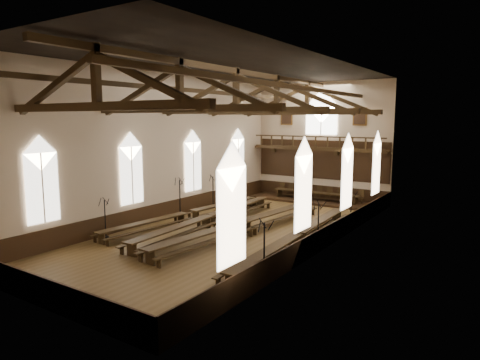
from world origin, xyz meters
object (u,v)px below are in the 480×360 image
(dais, at_px, (315,201))
(candelabrum_right_far, at_px, (351,216))
(candelabrum_right_near, at_px, (264,262))
(candelabrum_left_mid, at_px, (180,205))
(refectory_row_d, at_px, (297,236))
(high_table, at_px, (315,193))
(candelabrum_left_near, at_px, (105,226))
(refectory_row_c, at_px, (244,224))
(candelabrum_left_far, at_px, (213,198))
(refectory_row_b, at_px, (210,218))
(candelabrum_right_mid, at_px, (318,233))
(refectory_row_a, at_px, (189,214))

(dais, bearing_deg, candelabrum_right_far, -50.67)
(candelabrum_right_near, bearing_deg, candelabrum_left_mid, 147.28)
(refectory_row_d, distance_m, high_table, 12.92)
(candelabrum_left_near, bearing_deg, refectory_row_d, 24.77)
(refectory_row_c, distance_m, candelabrum_left_far, 8.18)
(candelabrum_left_mid, bearing_deg, candelabrum_left_far, 90.00)
(dais, relative_size, candelabrum_right_near, 4.23)
(high_table, relative_size, candelabrum_right_far, 3.14)
(refectory_row_b, height_order, dais, refectory_row_b)
(dais, bearing_deg, high_table, 0.00)
(refectory_row_b, height_order, candelabrum_right_mid, candelabrum_right_mid)
(refectory_row_b, height_order, candelabrum_left_mid, candelabrum_left_mid)
(candelabrum_right_far, bearing_deg, dais, 129.33)
(candelabrum_left_far, xyz_separation_m, candelabrum_right_far, (11.10, 0.02, -0.08))
(refectory_row_a, relative_size, high_table, 1.92)
(dais, xyz_separation_m, candelabrum_left_near, (-5.83, -16.85, 0.63))
(candelabrum_right_near, bearing_deg, refectory_row_c, 129.62)
(refectory_row_a, relative_size, candelabrum_right_far, 6.03)
(high_table, relative_size, candelabrum_left_mid, 2.62)
(refectory_row_d, distance_m, dais, 12.93)
(high_table, distance_m, candelabrum_left_near, 17.83)
(refectory_row_d, bearing_deg, candelabrum_left_near, -155.23)
(candelabrum_left_mid, bearing_deg, candelabrum_right_far, 19.33)
(refectory_row_c, height_order, dais, refectory_row_c)
(refectory_row_d, height_order, candelabrum_right_mid, candelabrum_right_mid)
(high_table, distance_m, candelabrum_left_mid, 11.86)
(candelabrum_left_near, distance_m, candelabrum_right_near, 11.12)
(refectory_row_d, relative_size, high_table, 1.97)
(refectory_row_a, distance_m, high_table, 11.96)
(candelabrum_left_near, bearing_deg, refectory_row_c, 39.49)
(candelabrum_right_near, bearing_deg, candelabrum_right_far, 90.00)
(refectory_row_a, distance_m, dais, 11.97)
(refectory_row_c, relative_size, high_table, 2.05)
(candelabrum_left_mid, distance_m, candelabrum_left_far, 3.88)
(candelabrum_right_mid, relative_size, candelabrum_right_far, 1.09)
(candelabrum_right_far, bearing_deg, candelabrum_left_near, -136.80)
(candelabrum_right_far, bearing_deg, refectory_row_b, -146.69)
(candelabrum_left_near, bearing_deg, candelabrum_left_mid, 90.00)
(refectory_row_b, relative_size, candelabrum_right_near, 5.49)
(candelabrum_left_near, distance_m, candelabrum_right_mid, 12.25)
(high_table, xyz_separation_m, candelabrum_right_mid, (5.27, -11.68, 0.01))
(candelabrum_left_mid, bearing_deg, dais, 60.54)
(refectory_row_b, bearing_deg, candelabrum_right_mid, -1.97)
(refectory_row_d, bearing_deg, candelabrum_left_mid, 169.56)
(refectory_row_d, relative_size, candelabrum_left_far, 5.60)
(dais, height_order, candelabrum_left_mid, candelabrum_left_mid)
(refectory_row_d, height_order, high_table, high_table)
(refectory_row_a, distance_m, candelabrum_right_near, 11.48)
(candelabrum_right_mid, bearing_deg, refectory_row_a, 176.88)
(high_table, distance_m, candelabrum_right_far, 8.31)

